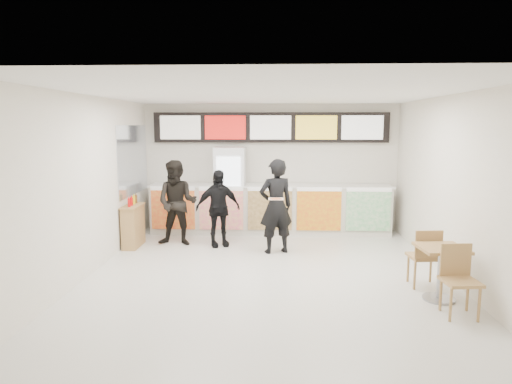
# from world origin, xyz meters

# --- Properties ---
(floor) EXTENTS (7.00, 7.00, 0.00)m
(floor) POSITION_xyz_m (0.00, 0.00, 0.00)
(floor) COLOR beige
(floor) RESTS_ON ground
(ceiling) EXTENTS (7.00, 7.00, 0.00)m
(ceiling) POSITION_xyz_m (0.00, 0.00, 3.00)
(ceiling) COLOR white
(ceiling) RESTS_ON wall_back
(wall_back) EXTENTS (6.00, 0.00, 6.00)m
(wall_back) POSITION_xyz_m (0.00, 3.50, 1.50)
(wall_back) COLOR silver
(wall_back) RESTS_ON floor
(wall_left) EXTENTS (0.00, 7.00, 7.00)m
(wall_left) POSITION_xyz_m (-3.00, 0.00, 1.50)
(wall_left) COLOR silver
(wall_left) RESTS_ON floor
(wall_right) EXTENTS (0.00, 7.00, 7.00)m
(wall_right) POSITION_xyz_m (3.00, 0.00, 1.50)
(wall_right) COLOR silver
(wall_right) RESTS_ON floor
(service_counter) EXTENTS (5.56, 0.77, 1.14)m
(service_counter) POSITION_xyz_m (0.00, 3.09, 0.57)
(service_counter) COLOR silver
(service_counter) RESTS_ON floor
(menu_board) EXTENTS (5.50, 0.14, 0.70)m
(menu_board) POSITION_xyz_m (0.00, 3.41, 2.45)
(menu_board) COLOR black
(menu_board) RESTS_ON wall_back
(drinks_fridge) EXTENTS (0.70, 0.67, 2.00)m
(drinks_fridge) POSITION_xyz_m (-0.93, 3.11, 1.00)
(drinks_fridge) COLOR white
(drinks_fridge) RESTS_ON floor
(mirror_panel) EXTENTS (0.01, 2.00, 1.50)m
(mirror_panel) POSITION_xyz_m (-2.99, 2.45, 1.75)
(mirror_panel) COLOR #B2B7BF
(mirror_panel) RESTS_ON wall_left
(customer_main) EXTENTS (0.79, 0.64, 1.86)m
(customer_main) POSITION_xyz_m (0.13, 1.42, 0.93)
(customer_main) COLOR black
(customer_main) RESTS_ON floor
(customer_left) EXTENTS (0.91, 0.74, 1.79)m
(customer_left) POSITION_xyz_m (-1.93, 1.93, 0.89)
(customer_left) COLOR black
(customer_left) RESTS_ON floor
(customer_mid) EXTENTS (1.02, 0.72, 1.60)m
(customer_mid) POSITION_xyz_m (-1.06, 1.87, 0.80)
(customer_mid) COLOR black
(customer_mid) RESTS_ON floor
(pizza_slice) EXTENTS (0.36, 0.36, 0.02)m
(pizza_slice) POSITION_xyz_m (0.13, 0.97, 1.16)
(pizza_slice) COLOR beige
(pizza_slice) RESTS_ON customer_main
(cafe_table) EXTENTS (0.69, 1.63, 0.93)m
(cafe_table) POSITION_xyz_m (2.50, -0.95, 0.55)
(cafe_table) COLOR #A07949
(cafe_table) RESTS_ON floor
(condiment_ledge) EXTENTS (0.32, 0.78, 1.04)m
(condiment_ledge) POSITION_xyz_m (-2.82, 1.75, 0.45)
(condiment_ledge) COLOR #A07949
(condiment_ledge) RESTS_ON floor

